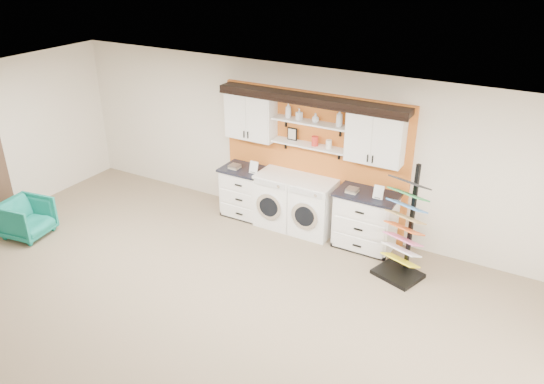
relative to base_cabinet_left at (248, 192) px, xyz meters
The scene contains 22 objects.
floor 3.84m from the base_cabinet_left, 72.76° to the right, with size 10.00×10.00×0.00m, color #846C58.
ceiling 4.47m from the base_cabinet_left, 72.76° to the right, with size 10.00×10.00×0.00m, color white.
wall_back 1.51m from the base_cabinet_left, 17.63° to the left, with size 10.00×10.00×0.00m, color beige.
accent_panel 1.39m from the base_cabinet_left, 16.00° to the left, with size 3.40×0.07×2.40m, color #C96622.
upper_cabinet_left 1.43m from the base_cabinet_left, 90.00° to the left, with size 0.90×0.35×0.84m.
upper_cabinet_right 2.67m from the base_cabinet_left, ahead, with size 0.90×0.35×0.84m.
shelf_lower 1.56m from the base_cabinet_left, ahead, with size 1.32×0.28×0.03m, color white.
shelf_upper 1.86m from the base_cabinet_left, ahead, with size 1.32×0.28×0.03m, color white.
crown_molding 2.19m from the base_cabinet_left, ahead, with size 3.30×0.41×0.13m.
picture_frame 1.44m from the base_cabinet_left, 14.85° to the left, with size 0.18×0.02×0.22m.
canister_red 1.70m from the base_cabinet_left, ahead, with size 0.11×0.11×0.16m, color red.
canister_cream 1.88m from the base_cabinet_left, ahead, with size 0.10×0.10×0.14m, color silver.
base_cabinet_left is the anchor object (origin of this frame).
base_cabinet_right 2.26m from the base_cabinet_left, ahead, with size 1.00×0.66×0.98m.
washer 0.63m from the base_cabinet_left, ahead, with size 0.70×0.71×0.97m.
dryer 1.32m from the base_cabinet_left, ahead, with size 0.69×0.71×0.97m.
sample_rack 3.09m from the base_cabinet_left, ahead, with size 0.79×0.72×1.79m.
armchair 3.83m from the base_cabinet_left, 138.99° to the right, with size 0.70×0.73×0.66m, color #117F6F.
soap_bottle_a 1.78m from the base_cabinet_left, 12.37° to the left, with size 0.10×0.10×0.27m, color silver.
soap_bottle_b 1.84m from the base_cabinet_left, ahead, with size 0.08×0.09×0.19m, color silver.
soap_bottle_c 1.99m from the base_cabinet_left, ahead, with size 0.12×0.12×0.16m, color silver.
soap_bottle_d 2.31m from the base_cabinet_left, ahead, with size 0.11×0.11×0.28m, color silver.
Camera 1 is at (3.56, -3.73, 4.65)m, focal length 35.00 mm.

